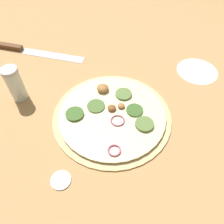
{
  "coord_description": "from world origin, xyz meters",
  "views": [
    {
      "loc": [
        0.38,
        -0.02,
        0.49
      ],
      "look_at": [
        0.0,
        0.0,
        0.02
      ],
      "focal_mm": 35.0,
      "sensor_mm": 36.0,
      "label": 1
    }
  ],
  "objects_px": {
    "spice_jar": "(15,84)",
    "knife": "(23,49)",
    "loose_cap": "(61,180)",
    "pizza": "(112,114)"
  },
  "relations": [
    {
      "from": "knife",
      "to": "spice_jar",
      "type": "relative_size",
      "value": 3.18
    },
    {
      "from": "spice_jar",
      "to": "knife",
      "type": "bearing_deg",
      "value": -169.48
    },
    {
      "from": "knife",
      "to": "pizza",
      "type": "bearing_deg",
      "value": -28.56
    },
    {
      "from": "knife",
      "to": "loose_cap",
      "type": "relative_size",
      "value": 7.55
    },
    {
      "from": "pizza",
      "to": "spice_jar",
      "type": "relative_size",
      "value": 3.03
    },
    {
      "from": "pizza",
      "to": "spice_jar",
      "type": "bearing_deg",
      "value": -107.29
    },
    {
      "from": "pizza",
      "to": "knife",
      "type": "bearing_deg",
      "value": -135.67
    },
    {
      "from": "spice_jar",
      "to": "pizza",
      "type": "bearing_deg",
      "value": 72.71
    },
    {
      "from": "knife",
      "to": "loose_cap",
      "type": "bearing_deg",
      "value": -52.27
    },
    {
      "from": "spice_jar",
      "to": "loose_cap",
      "type": "bearing_deg",
      "value": 28.69
    }
  ]
}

